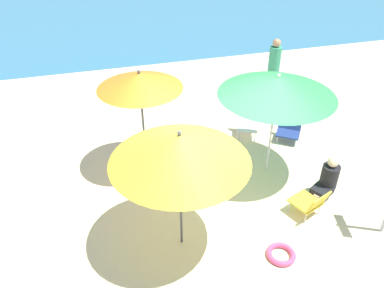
% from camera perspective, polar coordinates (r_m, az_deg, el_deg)
% --- Properties ---
extents(ground_plane, '(40.00, 40.00, 0.00)m').
position_cam_1_polar(ground_plane, '(6.98, 4.52, -8.42)').
color(ground_plane, beige).
extents(sea_water, '(40.00, 16.00, 0.01)m').
position_cam_1_polar(sea_water, '(20.11, -10.47, 19.99)').
color(sea_water, teal).
rests_on(sea_water, ground_plane).
extents(umbrella_green, '(2.10, 2.10, 2.08)m').
position_cam_1_polar(umbrella_green, '(6.83, 12.74, 8.48)').
color(umbrella_green, silver).
rests_on(umbrella_green, ground_plane).
extents(umbrella_yellow, '(1.96, 1.96, 2.09)m').
position_cam_1_polar(umbrella_yellow, '(5.06, -1.86, -0.66)').
color(umbrella_yellow, '#4C4C51').
rests_on(umbrella_yellow, ground_plane).
extents(umbrella_orange, '(1.55, 1.55, 2.09)m').
position_cam_1_polar(umbrella_orange, '(6.84, -7.89, 9.40)').
color(umbrella_orange, '#4C4C51').
rests_on(umbrella_orange, ground_plane).
extents(beach_chair_a, '(0.69, 0.69, 0.53)m').
position_cam_1_polar(beach_chair_a, '(8.70, 14.39, 2.28)').
color(beach_chair_a, navy).
rests_on(beach_chair_a, ground_plane).
extents(beach_chair_b, '(0.61, 0.68, 0.62)m').
position_cam_1_polar(beach_chair_b, '(8.64, 8.30, 3.34)').
color(beach_chair_b, white).
rests_on(beach_chair_b, ground_plane).
extents(beach_chair_c, '(0.61, 0.65, 0.58)m').
position_cam_1_polar(beach_chair_c, '(6.76, 17.40, -8.35)').
color(beach_chair_c, gold).
rests_on(beach_chair_c, ground_plane).
extents(person_a, '(0.29, 0.29, 1.79)m').
position_cam_1_polar(person_a, '(9.69, 12.06, 10.29)').
color(person_a, '#389970').
rests_on(person_a, ground_plane).
extents(person_b, '(0.54, 0.46, 0.85)m').
position_cam_1_polar(person_b, '(7.19, 19.73, -4.92)').
color(person_b, black).
rests_on(person_b, ground_plane).
extents(swim_ring, '(0.45, 0.45, 0.09)m').
position_cam_1_polar(swim_ring, '(6.20, 13.23, -15.84)').
color(swim_ring, '#E54C7F').
rests_on(swim_ring, ground_plane).
extents(beach_bag, '(0.34, 0.24, 0.31)m').
position_cam_1_polar(beach_bag, '(7.15, 0.30, -5.38)').
color(beach_bag, '#2D519E').
rests_on(beach_bag, ground_plane).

